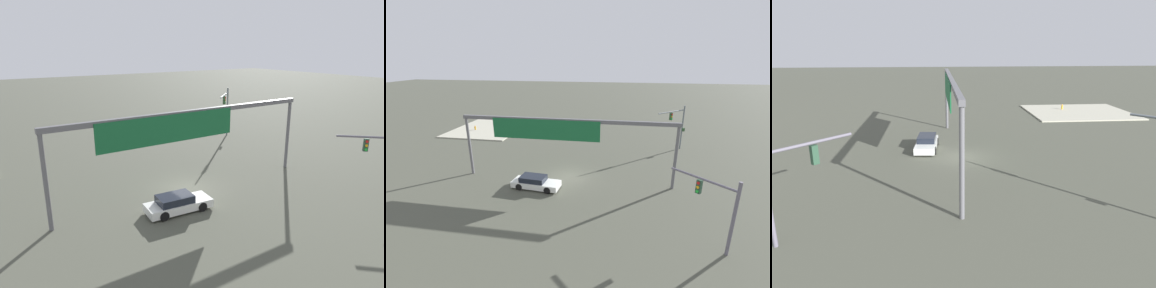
% 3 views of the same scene
% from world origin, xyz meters
% --- Properties ---
extents(ground_plane, '(221.59, 221.59, 0.00)m').
position_xyz_m(ground_plane, '(0.00, 0.00, 0.00)').
color(ground_plane, '#494B3E').
extents(traffic_signal_near_corner, '(3.45, 3.21, 5.10)m').
position_xyz_m(traffic_signal_near_corner, '(-11.46, 8.81, 3.31)').
color(traffic_signal_near_corner, slate).
rests_on(traffic_signal_near_corner, ground).
extents(traffic_signal_opposite_side, '(4.00, 3.35, 5.94)m').
position_xyz_m(traffic_signal_opposite_side, '(-12.44, -10.78, 3.87)').
color(traffic_signal_opposite_side, slate).
rests_on(traffic_signal_opposite_side, ground).
extents(overhead_sign_gantry, '(21.01, 0.43, 6.42)m').
position_xyz_m(overhead_sign_gantry, '(0.64, 0.83, 5.35)').
color(overhead_sign_gantry, '#5C5C60').
rests_on(overhead_sign_gantry, ground).
extents(sedan_car_approaching, '(4.67, 2.09, 1.21)m').
position_xyz_m(sedan_car_approaching, '(2.59, 2.85, 0.57)').
color(sedan_car_approaching, silver).
rests_on(sedan_car_approaching, ground).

